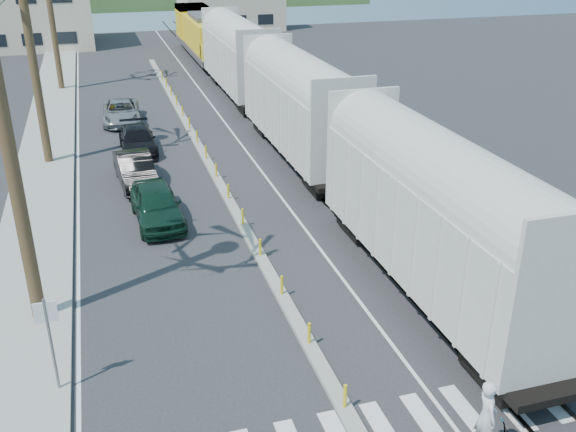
% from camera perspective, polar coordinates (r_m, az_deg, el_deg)
% --- Properties ---
extents(ground, '(140.00, 140.00, 0.00)m').
position_cam_1_polar(ground, '(18.66, 3.88, -14.95)').
color(ground, '#28282B').
rests_on(ground, ground).
extents(sidewalk, '(3.00, 90.00, 0.15)m').
position_cam_1_polar(sidewalk, '(40.32, -20.58, 5.85)').
color(sidewalk, gray).
rests_on(sidewalk, ground).
extents(rails, '(1.56, 100.00, 0.06)m').
position_cam_1_polar(rails, '(44.30, -2.66, 8.89)').
color(rails, black).
rests_on(rails, ground).
extents(median, '(0.45, 60.00, 0.85)m').
position_cam_1_polar(median, '(35.80, -7.27, 5.03)').
color(median, gray).
rests_on(median, ground).
extents(lane_markings, '(9.42, 90.00, 0.01)m').
position_cam_1_polar(lane_markings, '(40.34, -11.55, 6.83)').
color(lane_markings, silver).
rests_on(lane_markings, ground).
extents(freight_train, '(3.00, 60.94, 5.85)m').
position_cam_1_polar(freight_train, '(40.35, -1.50, 11.58)').
color(freight_train, beige).
rests_on(freight_train, ground).
extents(street_sign, '(0.60, 0.08, 3.00)m').
position_cam_1_polar(street_sign, '(18.42, -20.46, -9.67)').
color(street_sign, slate).
rests_on(street_sign, ground).
extents(car_lead, '(2.41, 5.03, 1.65)m').
position_cam_1_polar(car_lead, '(28.32, -11.59, 1.01)').
color(car_lead, '#0F2F20').
rests_on(car_lead, ground).
extents(car_second, '(2.41, 5.00, 1.56)m').
position_cam_1_polar(car_second, '(32.83, -13.41, 4.03)').
color(car_second, black).
rests_on(car_second, ground).
extents(car_third, '(1.99, 4.83, 1.40)m').
position_cam_1_polar(car_third, '(37.75, -13.22, 6.57)').
color(car_third, black).
rests_on(car_third, ground).
extents(car_rear, '(2.82, 5.34, 1.43)m').
position_cam_1_polar(car_rear, '(44.00, -14.62, 8.95)').
color(car_rear, '#929497').
rests_on(car_rear, ground).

